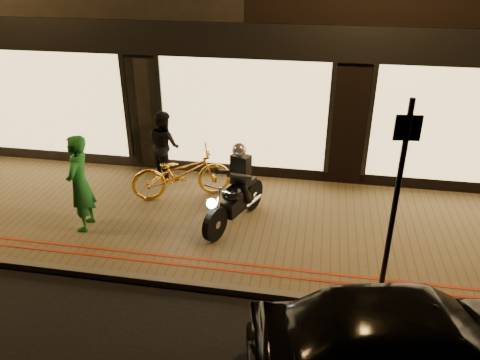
% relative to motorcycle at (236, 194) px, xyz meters
% --- Properties ---
extents(ground, '(90.00, 90.00, 0.00)m').
position_rel_motorcycle_xyz_m(ground, '(-0.22, -1.94, -0.73)').
color(ground, black).
rests_on(ground, ground).
extents(sidewalk, '(50.00, 4.00, 0.12)m').
position_rel_motorcycle_xyz_m(sidewalk, '(-0.22, 0.06, -0.67)').
color(sidewalk, brown).
rests_on(sidewalk, ground).
extents(kerb_stone, '(50.00, 0.14, 0.12)m').
position_rel_motorcycle_xyz_m(kerb_stone, '(-0.22, -1.89, -0.67)').
color(kerb_stone, '#59544C').
rests_on(kerb_stone, ground).
extents(red_kerb_lines, '(50.00, 0.26, 0.01)m').
position_rel_motorcycle_xyz_m(red_kerb_lines, '(-0.22, -1.39, -0.61)').
color(red_kerb_lines, '#9B290E').
rests_on(red_kerb_lines, sidewalk).
extents(motorcycle, '(0.90, 1.85, 1.59)m').
position_rel_motorcycle_xyz_m(motorcycle, '(0.00, 0.00, 0.00)').
color(motorcycle, black).
rests_on(motorcycle, sidewalk).
extents(sign_post, '(0.35, 0.09, 3.00)m').
position_rel_motorcycle_xyz_m(sign_post, '(2.57, -1.46, 1.06)').
color(sign_post, black).
rests_on(sign_post, sidewalk).
extents(bicycle_gold, '(2.18, 1.46, 1.08)m').
position_rel_motorcycle_xyz_m(bicycle_gold, '(-1.30, 0.82, -0.07)').
color(bicycle_gold, gold).
rests_on(bicycle_gold, sidewalk).
extents(person_green, '(0.51, 0.71, 1.82)m').
position_rel_motorcycle_xyz_m(person_green, '(-2.73, -0.66, 0.30)').
color(person_green, '#1E712C').
rests_on(person_green, sidewalk).
extents(person_dark, '(0.96, 0.94, 1.57)m').
position_rel_motorcycle_xyz_m(person_dark, '(-1.93, 1.66, 0.17)').
color(person_dark, black).
rests_on(person_dark, sidewalk).
extents(parked_car, '(4.12, 2.39, 1.32)m').
position_rel_motorcycle_xyz_m(parked_car, '(2.71, -3.15, -0.08)').
color(parked_car, black).
rests_on(parked_car, ground).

